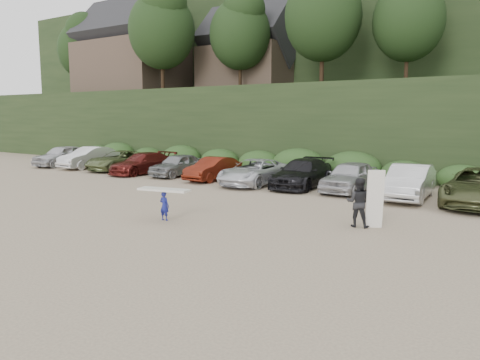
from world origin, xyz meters
The scene contains 5 objects.
ground centered at (0.00, 0.00, 0.00)m, with size 120.00×120.00×0.00m, color tan.
hillside_backdrop centered at (-0.26, 35.93, 11.22)m, with size 90.00×41.50×28.00m.
parked_cars centered at (-1.68, 9.97, 0.77)m, with size 36.97×6.19×1.62m.
child_surfer centered at (-0.55, 0.12, 0.82)m, with size 2.07×0.93×1.20m.
adult_surfer centered at (5.85, 3.12, 0.88)m, with size 1.35×0.80×2.05m.
Camera 1 is at (11.24, -12.56, 3.87)m, focal length 35.00 mm.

